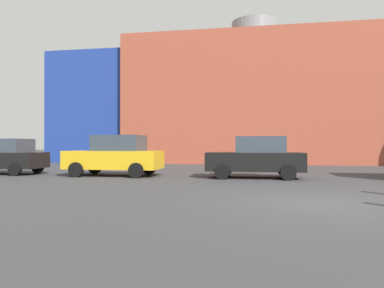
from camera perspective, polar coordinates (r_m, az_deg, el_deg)
name	(u,v)px	position (r m, az deg, el deg)	size (l,w,h in m)	color
ground_plane	(314,203)	(9.42, 19.09, -8.90)	(200.00, 200.00, 0.00)	#38383A
building_backdrop	(255,105)	(31.63, 10.05, 6.25)	(34.45, 10.29, 12.19)	#9E4733
parked_car_0	(4,157)	(19.91, -27.98, -1.80)	(4.04, 1.98, 1.75)	black
parked_car_1	(115,156)	(16.97, -12.23, -1.84)	(4.39, 2.15, 1.90)	gold
parked_car_2	(256,157)	(15.74, 10.30, -2.13)	(4.18, 2.05, 1.81)	black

